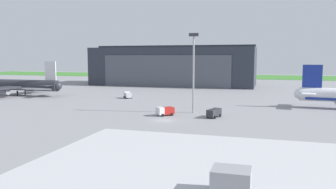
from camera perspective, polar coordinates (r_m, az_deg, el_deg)
The scene contains 8 objects.
ground_plane at distance 76.56m, azimuth -0.64°, elevation -4.37°, with size 440.00×440.00×0.00m, color gray.
grass_field_strip at distance 251.85m, azimuth 11.41°, elevation 2.96°, with size 440.00×56.00×0.08m, color #3C7D2F.
maintenance_hangar at distance 173.87m, azimuth 0.96°, elevation 4.76°, with size 80.73×30.84×19.95m.
airliner_far_left at distance 137.67m, azimuth -23.81°, elevation 1.42°, with size 37.46×29.77×12.63m.
fuel_bowser at distance 80.95m, azimuth 7.70°, elevation -3.02°, with size 3.17×4.92×2.02m.
stair_truck at distance 118.04m, azimuth -6.76°, elevation -0.08°, with size 3.65×3.88×2.25m.
ops_van at distance 82.80m, azimuth -0.51°, elevation -2.74°, with size 4.42×4.47×2.15m.
apron_light_mast at distance 86.08m, azimuth 4.29°, elevation 4.63°, with size 2.40×0.50×20.08m.
Camera 1 is at (22.14, -71.91, 14.18)m, focal length 36.45 mm.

